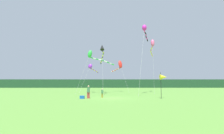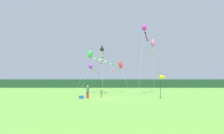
% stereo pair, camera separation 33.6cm
% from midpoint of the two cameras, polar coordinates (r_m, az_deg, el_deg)
% --- Properties ---
extents(ground_plane, '(120.00, 120.00, 0.00)m').
position_cam_midpoint_polar(ground_plane, '(23.00, -0.27, -10.40)').
color(ground_plane, '#5B9338').
extents(distant_treeline, '(108.00, 2.34, 3.30)m').
position_cam_midpoint_polar(distant_treeline, '(67.91, -0.47, -5.58)').
color(distant_treeline, '#1E4228').
rests_on(distant_treeline, ground).
extents(person_adult, '(0.37, 0.37, 1.69)m').
position_cam_midpoint_polar(person_adult, '(22.66, -8.34, -8.03)').
color(person_adult, '#B23338').
rests_on(person_adult, ground).
extents(person_child, '(0.27, 0.27, 1.24)m').
position_cam_midpoint_polar(person_child, '(23.38, -3.72, -8.60)').
color(person_child, olive).
rests_on(person_child, ground).
extents(cooler_box, '(0.58, 0.43, 0.39)m').
position_cam_midpoint_polar(cooler_box, '(22.48, -10.42, -9.94)').
color(cooler_box, '#1959B2').
rests_on(cooler_box, ground).
extents(banner_flag_pole, '(0.90, 0.70, 3.39)m').
position_cam_midpoint_polar(banner_flag_pole, '(23.14, 16.48, -3.34)').
color(banner_flag_pole, black).
rests_on(banner_flag_pole, ground).
extents(kite_black, '(1.11, 10.65, 9.05)m').
position_cam_midpoint_polar(kite_black, '(31.65, -3.64, 5.52)').
color(kite_black, '#B2B2B2').
rests_on(kite_black, ground).
extents(kite_purple, '(3.38, 7.01, 6.49)m').
position_cam_midpoint_polar(kite_purple, '(39.48, -7.36, 0.05)').
color(kite_purple, '#B2B2B2').
rests_on(kite_purple, ground).
extents(kite_red, '(3.74, 5.81, 7.04)m').
position_cam_midpoint_polar(kite_red, '(37.80, 2.34, 0.64)').
color(kite_red, '#B2B2B2').
rests_on(kite_red, ground).
extents(kite_rainbow, '(1.86, 7.84, 11.00)m').
position_cam_midpoint_polar(kite_rainbow, '(36.57, 13.16, 7.23)').
color(kite_rainbow, '#B2B2B2').
rests_on(kite_rainbow, ground).
extents(kite_magenta, '(3.66, 9.13, 12.62)m').
position_cam_midpoint_polar(kite_magenta, '(32.24, 10.61, 12.37)').
color(kite_magenta, '#B2B2B2').
rests_on(kite_magenta, ground).
extents(kite_green, '(7.04, 5.03, 8.30)m').
position_cam_midpoint_polar(kite_green, '(32.78, -6.84, 3.89)').
color(kite_green, '#B2B2B2').
rests_on(kite_green, ground).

